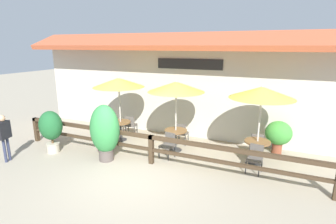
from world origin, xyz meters
The scene contains 19 objects.
ground_plane centered at (0.00, 0.00, 0.00)m, with size 60.00×60.00×0.00m, color #9E937F.
building_facade centered at (0.00, 4.10, 2.17)m, with size 14.28×1.49×4.23m.
patio_railing centered at (0.00, 1.05, 0.70)m, with size 10.40×0.14×0.95m.
patio_umbrella_near centered at (-2.10, 2.47, 2.33)m, with size 1.97×1.97×2.55m.
dining_table_near centered at (-2.10, 2.47, 0.62)m, with size 0.81×0.81×0.78m.
chair_near_streetside centered at (-2.06, 1.78, 0.47)m, with size 0.44×0.44×0.84m.
chair_near_wallside centered at (-2.07, 3.17, 0.47)m, with size 0.50×0.50×0.84m.
patio_umbrella_middle centered at (0.31, 2.38, 2.33)m, with size 1.97×1.97×2.55m.
dining_table_middle centered at (0.31, 2.38, 0.62)m, with size 0.81×0.81×0.78m.
chair_middle_streetside centered at (0.30, 1.72, 0.47)m, with size 0.50×0.50×0.84m.
chair_middle_wallside centered at (0.28, 3.04, 0.47)m, with size 0.44×0.44×0.84m.
patio_umbrella_far centered at (3.10, 2.39, 2.33)m, with size 1.97×1.97×2.55m.
dining_table_far centered at (3.10, 2.39, 0.62)m, with size 0.81×0.81×0.78m.
chair_far_streetside centered at (3.11, 1.78, 0.47)m, with size 0.47×0.47×0.84m.
chair_far_wallside centered at (3.04, 2.99, 0.47)m, with size 0.49×0.49×0.84m.
potted_plant_small_flowering centered at (-3.63, 0.45, 0.92)m, with size 0.82×0.74×1.52m.
potted_plant_entrance_palm centered at (-1.49, 0.68, 1.02)m, with size 0.98×0.88×1.89m.
potted_plant_tall_tropical centered at (3.69, 3.55, 0.72)m, with size 0.89×0.80×1.18m.
pedestrian centered at (-4.41, -0.71, 1.02)m, with size 0.28×0.55×1.58m.
Camera 1 is at (3.64, -5.89, 3.73)m, focal length 28.00 mm.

